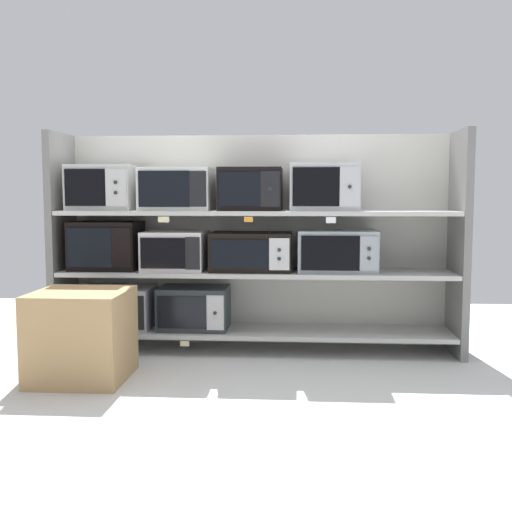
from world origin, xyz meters
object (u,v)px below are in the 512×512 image
Objects in this scene: microwave_2 at (107,245)px; microwave_5 at (337,251)px; microwave_9 at (324,187)px; microwave_8 at (251,189)px; microwave_3 at (175,251)px; microwave_0 at (114,307)px; microwave_7 at (177,189)px; microwave_6 at (104,188)px; microwave_4 at (251,251)px; shipping_carton at (82,335)px; microwave_1 at (194,308)px.

microwave_5 is at bearing -0.01° from microwave_2.
microwave_8 is at bearing 179.99° from microwave_9.
microwave_8 is (1.01, 0.00, 0.39)m from microwave_2.
microwave_3 is 0.79× the size of microwave_5.
microwave_0 is 0.95m from microwave_7.
microwave_3 is 0.42m from microwave_7.
microwave_6 reaches higher than microwave_0.
microwave_2 is (-0.04, 0.00, 0.44)m from microwave_0.
microwave_3 is 1.00× the size of microwave_8.
microwave_4 is (0.97, 0.00, 0.40)m from microwave_0.
microwave_6 reaches higher than microwave_8.
microwave_0 is 0.74m from shipping_carton.
microwave_4 is at bearing 38.31° from shipping_carton.
microwave_4 is (1.01, 0.00, -0.04)m from microwave_2.
microwave_5 is 1.26× the size of microwave_8.
microwave_4 is at bearing 0.01° from microwave_0.
microwave_7 is 1.04× the size of microwave_9.
microwave_4 is at bearing 0.01° from microwave_3.
microwave_7 is 0.90× the size of shipping_carton.
microwave_4 is at bearing 0.01° from microwave_2.
shipping_carton is at bearing -120.11° from microwave_7.
microwave_0 is 0.84m from microwave_6.
microwave_4 is at bearing 2.26° from microwave_8.
microwave_3 is at bearing -179.97° from microwave_1.
microwave_1 is 0.87× the size of microwave_4.
microwave_9 is at bearing 27.40° from shipping_carton.
microwave_9 is at bearing -0.00° from microwave_6.
shipping_carton is at bearing -152.60° from microwave_9.
microwave_3 is 0.66m from microwave_6.
microwave_7 reaches higher than microwave_8.
microwave_2 is 0.97× the size of microwave_7.
microwave_4 is 1.11m from microwave_6.
microwave_1 is 1.04× the size of microwave_9.
shipping_carton is (-0.94, -0.74, -0.86)m from microwave_8.
microwave_4 reaches higher than microwave_0.
microwave_8 reaches higher than microwave_5.
microwave_2 is at bearing 180.00° from microwave_9.
microwave_2 is 0.64m from microwave_7.
microwave_9 is (1.46, -0.00, 0.84)m from microwave_0.
microwave_3 is 0.53m from microwave_4.
microwave_3 reaches higher than microwave_0.
microwave_0 is at bearing 179.98° from microwave_7.
microwave_6 is at bearing 179.99° from microwave_5.
microwave_1 is 1.22m from microwave_9.
microwave_1 is 0.75m from microwave_2.
microwave_2 is at bearing -179.99° from microwave_4.
microwave_4 is at bearing 0.01° from microwave_1.
microwave_7 is (0.52, -0.00, -0.01)m from microwave_6.
microwave_6 is 1.05× the size of microwave_8.
microwave_0 is at bearing -179.98° from microwave_1.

